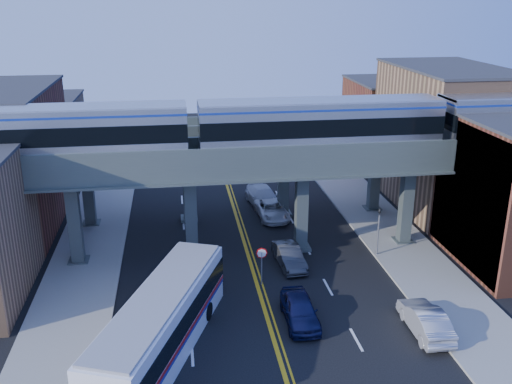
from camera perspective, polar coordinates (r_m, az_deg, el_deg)
ground at (r=35.18m, az=0.83°, el=-11.56°), size 120.00×120.00×0.00m
sidewalk_west at (r=44.18m, az=-16.27°, el=-5.52°), size 5.00×70.00×0.16m
sidewalk_east at (r=46.63m, az=12.97°, el=-3.88°), size 5.00×70.00×0.16m
building_west_b at (r=49.42m, az=-24.05°, el=2.90°), size 8.00×14.00×11.00m
building_west_c at (r=61.98m, az=-20.85°, el=4.94°), size 8.00×10.00×8.00m
building_east_b at (r=52.80m, az=18.29°, el=5.14°), size 8.00×14.00×12.00m
building_east_c at (r=64.70m, az=13.16°, el=6.72°), size 8.00×10.00×9.00m
mural_panel at (r=41.18m, az=20.36°, el=-0.78°), size 0.10×9.50×9.50m
elevated_viaduct_near at (r=39.83m, az=-0.94°, el=2.41°), size 52.00×3.60×7.40m
elevated_viaduct_far at (r=46.53m, az=-2.05°, el=4.89°), size 52.00×3.60×7.40m
transit_train at (r=40.03m, az=6.40°, el=6.79°), size 51.84×3.25×3.80m
stop_sign at (r=36.98m, az=0.57°, el=-6.82°), size 0.76×0.09×2.63m
traffic_signal at (r=41.56m, az=12.16°, el=-3.41°), size 0.15×0.18×4.10m
transit_bus at (r=30.81m, az=-9.45°, el=-12.95°), size 7.44×13.26×3.37m
car_lane_a at (r=33.62m, az=4.41°, el=-11.65°), size 1.90×4.60×1.56m
car_lane_b at (r=39.94m, az=3.34°, el=-6.43°), size 1.87×4.49×1.44m
car_lane_c at (r=48.21m, az=1.59°, el=-1.79°), size 2.59×5.13×1.39m
car_lane_d at (r=50.83m, az=0.72°, el=-0.49°), size 3.00×5.96×1.66m
car_parked_curb at (r=33.93m, az=16.57°, el=-12.17°), size 1.73×4.77×1.56m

